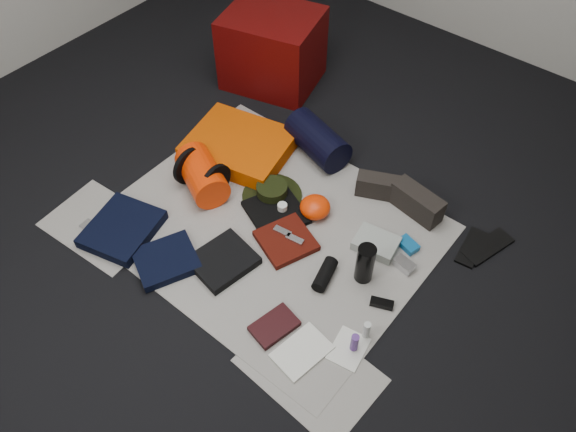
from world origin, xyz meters
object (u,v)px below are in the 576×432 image
Objects in this scene: red_cabinet at (272,49)px; water_bottle at (365,263)px; navy_duffel at (318,140)px; stuff_sack at (202,175)px; sleeping_pad at (239,146)px; compact_camera at (404,265)px; paperback_book at (274,326)px.

red_cabinet is 1.66m from water_bottle.
stuff_sack is at bearing -101.43° from navy_duffel.
water_bottle reaches higher than navy_duffel.
water_bottle is (1.06, -0.27, 0.06)m from sleeping_pad.
compact_camera is at bearing 11.77° from stuff_sack.
navy_duffel is (0.36, 0.28, 0.05)m from sleeping_pad.
sleeping_pad is at bearing 96.41° from stuff_sack.
paperback_book is (-0.28, -0.66, -0.01)m from compact_camera.
red_cabinet is at bearing 114.47° from sleeping_pad.
red_cabinet is at bearing 160.93° from compact_camera.
water_bottle is at bearing -22.34° from navy_duffel.
stuff_sack is 1.18m from compact_camera.
red_cabinet reaches higher than stuff_sack.
navy_duffel is 0.89m from water_bottle.
paperback_book is at bearing -64.91° from red_cabinet.
compact_camera is at bearing -42.27° from red_cabinet.
paperback_book is (0.54, -1.04, -0.09)m from navy_duffel.
stuff_sack is at bearing -83.59° from sleeping_pad.
compact_camera is 0.49× the size of paperback_book.
sleeping_pad is (0.30, -0.66, -0.18)m from red_cabinet.
red_cabinet is at bearing 165.70° from navy_duffel.
navy_duffel is at bearing 163.53° from compact_camera.
water_bottle reaches higher than compact_camera.
navy_duffel is at bearing 129.80° from paperback_book.
compact_camera is at bearing -4.74° from sleeping_pad.
red_cabinet reaches higher than paperback_book.
water_bottle is at bearing -49.69° from red_cabinet.
paperback_book is at bearing -107.87° from water_bottle.
sleeping_pad is at bearing -176.66° from compact_camera.
sleeping_pad reaches higher than paperback_book.
stuff_sack is at bearing -86.36° from red_cabinet.
navy_duffel is (0.66, -0.38, -0.13)m from red_cabinet.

